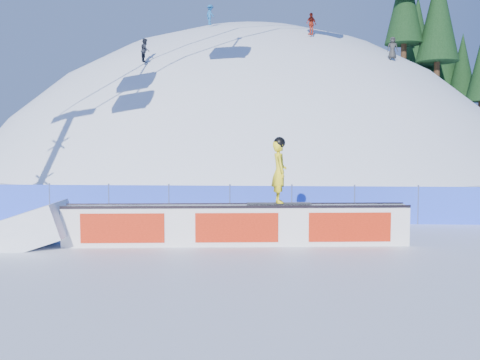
{
  "coord_description": "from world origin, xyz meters",
  "views": [
    {
      "loc": [
        2.4,
        -12.69,
        2.59
      ],
      "look_at": [
        1.42,
        2.98,
        1.49
      ],
      "focal_mm": 40.0,
      "sensor_mm": 36.0,
      "label": 1
    }
  ],
  "objects": [
    {
      "name": "rail_box",
      "position": [
        1.48,
        0.68,
        0.51
      ],
      "size": [
        8.7,
        1.41,
        1.04
      ],
      "rotation": [
        0.0,
        0.0,
        0.09
      ],
      "color": "white",
      "rests_on": "ground"
    },
    {
      "name": "snowboarder",
      "position": [
        2.55,
        0.77,
        1.88
      ],
      "size": [
        1.64,
        0.63,
        1.7
      ],
      "rotation": [
        0.0,
        0.0,
        1.74
      ],
      "color": "black",
      "rests_on": "rail_box"
    },
    {
      "name": "snow_hill",
      "position": [
        0.0,
        42.0,
        -18.0
      ],
      "size": [
        64.0,
        64.0,
        64.0
      ],
      "color": "white",
      "rests_on": "ground"
    },
    {
      "name": "snow_ramp",
      "position": [
        -3.92,
        0.18,
        0.0
      ],
      "size": [
        2.64,
        1.79,
        1.56
      ],
      "primitive_type": null,
      "rotation": [
        0.0,
        -0.31,
        0.09
      ],
      "color": "white",
      "rests_on": "ground"
    },
    {
      "name": "distant_skiers",
      "position": [
        0.82,
        29.27,
        11.15
      ],
      "size": [
        18.77,
        8.87,
        5.9
      ],
      "color": "black",
      "rests_on": "ground"
    },
    {
      "name": "ground",
      "position": [
        0.0,
        0.0,
        0.0
      ],
      "size": [
        160.0,
        160.0,
        0.0
      ],
      "primitive_type": "plane",
      "color": "white",
      "rests_on": "ground"
    },
    {
      "name": "safety_fence",
      "position": [
        0.0,
        4.5,
        0.6
      ],
      "size": [
        22.05,
        0.05,
        1.3
      ],
      "color": "blue",
      "rests_on": "ground"
    }
  ]
}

